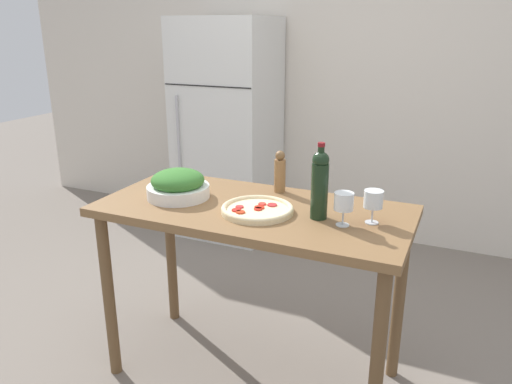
{
  "coord_description": "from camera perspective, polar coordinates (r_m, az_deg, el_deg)",
  "views": [
    {
      "loc": [
        0.87,
        -1.93,
        1.68
      ],
      "look_at": [
        0.0,
        0.03,
        0.96
      ],
      "focal_mm": 35.0,
      "sensor_mm": 36.0,
      "label": 1
    }
  ],
  "objects": [
    {
      "name": "salad_bowl",
      "position": [
        2.39,
        -8.9,
        0.78
      ],
      "size": [
        0.3,
        0.3,
        0.14
      ],
      "color": "white",
      "rests_on": "prep_counter"
    },
    {
      "name": "wine_glass_near",
      "position": [
        2.04,
        10.0,
        -1.23
      ],
      "size": [
        0.08,
        0.08,
        0.14
      ],
      "color": "silver",
      "rests_on": "prep_counter"
    },
    {
      "name": "refrigerator",
      "position": [
        4.08,
        -3.25,
        7.11
      ],
      "size": [
        0.73,
        0.68,
        1.74
      ],
      "color": "silver",
      "rests_on": "ground_plane"
    },
    {
      "name": "pepper_mill",
      "position": [
        2.43,
        2.75,
        2.26
      ],
      "size": [
        0.06,
        0.06,
        0.21
      ],
      "color": "olive",
      "rests_on": "prep_counter"
    },
    {
      "name": "wine_bottle",
      "position": [
        2.09,
        7.3,
        0.99
      ],
      "size": [
        0.07,
        0.07,
        0.33
      ],
      "color": "black",
      "rests_on": "prep_counter"
    },
    {
      "name": "wall_back",
      "position": [
        4.05,
        11.67,
        12.8
      ],
      "size": [
        6.4,
        0.06,
        2.6
      ],
      "color": "silver",
      "rests_on": "ground_plane"
    },
    {
      "name": "prep_counter",
      "position": [
        2.3,
        -0.34,
        -4.53
      ],
      "size": [
        1.41,
        0.67,
        0.9
      ],
      "color": "brown",
      "rests_on": "ground_plane"
    },
    {
      "name": "homemade_pizza",
      "position": [
        2.18,
        0.14,
        -1.99
      ],
      "size": [
        0.32,
        0.32,
        0.03
      ],
      "color": "beige",
      "rests_on": "prep_counter"
    },
    {
      "name": "wine_glass_far",
      "position": [
        2.09,
        13.27,
        -0.9
      ],
      "size": [
        0.08,
        0.08,
        0.14
      ],
      "color": "silver",
      "rests_on": "prep_counter"
    },
    {
      "name": "ground_plane",
      "position": [
        2.7,
        -0.3,
        -19.91
      ],
      "size": [
        14.0,
        14.0,
        0.0
      ],
      "primitive_type": "plane",
      "color": "slate"
    }
  ]
}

